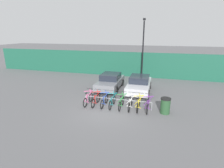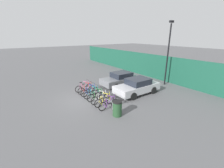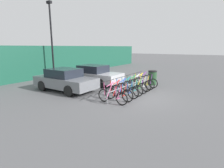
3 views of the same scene
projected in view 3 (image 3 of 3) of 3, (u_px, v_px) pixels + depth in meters
name	position (u px, v px, depth m)	size (l,w,h in m)	color
ground_plane	(137.00, 97.00, 9.70)	(120.00, 120.00, 0.00)	#59595B
hoarding_wall	(33.00, 63.00, 14.47)	(36.00, 0.16, 2.83)	#19513D
bike_rack	(130.00, 85.00, 10.30)	(4.76, 0.04, 0.57)	gray
bicycle_pink	(112.00, 96.00, 8.52)	(0.68, 1.71, 1.05)	black
bicycle_red	(119.00, 93.00, 9.00)	(0.68, 1.71, 1.05)	black
bicycle_blue	(124.00, 91.00, 9.52)	(0.68, 1.71, 1.05)	black
bicycle_teal	(129.00, 89.00, 9.99)	(0.68, 1.71, 1.05)	black
bicycle_green	(134.00, 87.00, 10.52)	(0.68, 1.71, 1.05)	black
bicycle_white	(139.00, 85.00, 11.03)	(0.68, 1.71, 1.05)	black
bicycle_yellow	(142.00, 83.00, 11.48)	(0.68, 1.71, 1.05)	black
bicycle_purple	(146.00, 82.00, 11.98)	(0.68, 1.71, 1.05)	black
car_grey	(65.00, 80.00, 11.00)	(1.91, 4.10, 1.40)	slate
car_silver	(94.00, 75.00, 13.06)	(1.91, 4.18, 1.40)	#B7B7BC
lamp_post	(52.00, 37.00, 14.55)	(0.24, 0.44, 6.33)	black
trash_bin	(152.00, 78.00, 12.81)	(0.63, 0.63, 1.03)	#234728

